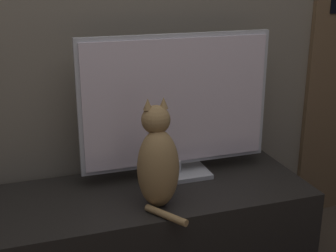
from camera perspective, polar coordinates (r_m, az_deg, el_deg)
name	(u,v)px	position (r m, az deg, el deg)	size (l,w,h in m)	color
tv_stand	(135,235)	(2.12, -4.08, -13.11)	(1.53, 0.54, 0.41)	black
tv	(176,106)	(2.06, 1.04, 2.43)	(0.87, 0.18, 0.65)	#B7B7BC
cat	(158,162)	(1.84, -1.27, -4.40)	(0.17, 0.29, 0.44)	#997547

